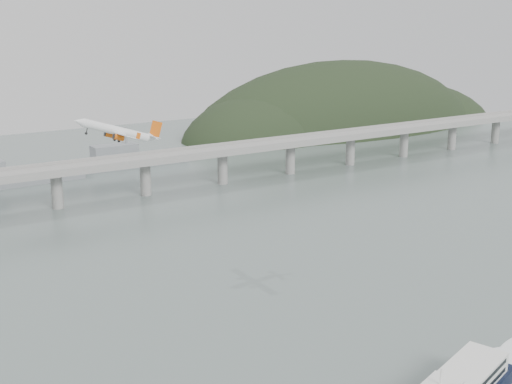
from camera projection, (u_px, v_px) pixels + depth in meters
ground at (352, 341)px, 212.45m from camera, size 900.00×900.00×0.00m
bridge at (109, 169)px, 369.95m from camera, size 800.00×22.00×23.90m
headland at (351, 146)px, 637.00m from camera, size 365.00×155.00×156.00m
airliner at (119, 131)px, 243.41m from camera, size 33.19×29.94×12.41m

